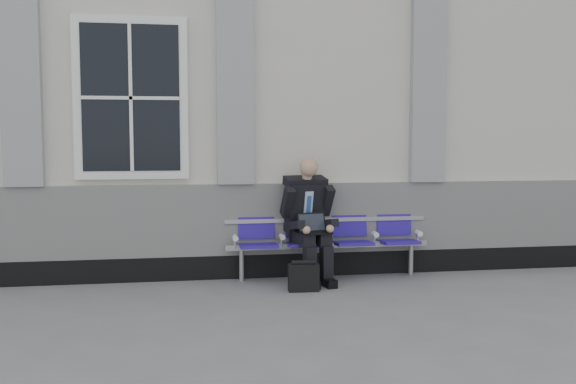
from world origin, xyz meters
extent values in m
plane|color=slate|center=(0.00, 0.00, 0.00)|extent=(70.00, 70.00, 0.00)
cube|color=beige|center=(0.00, 3.50, 2.10)|extent=(14.00, 4.00, 4.20)
cube|color=black|center=(0.00, 1.47, 0.15)|extent=(14.00, 0.10, 0.30)
cube|color=silver|center=(0.00, 1.46, 0.75)|extent=(14.00, 0.08, 0.90)
cube|color=gray|center=(-0.90, 1.44, 2.40)|extent=(0.45, 0.14, 2.40)
cube|color=gray|center=(1.60, 1.44, 2.40)|extent=(0.45, 0.14, 2.40)
cube|color=gray|center=(4.10, 1.44, 2.40)|extent=(0.45, 0.14, 2.40)
cube|color=white|center=(0.35, 1.46, 2.25)|extent=(1.35, 0.10, 1.95)
cube|color=black|center=(0.35, 1.41, 2.25)|extent=(1.15, 0.02, 1.75)
cube|color=#9EA0A3|center=(2.76, 1.30, 0.42)|extent=(2.60, 0.07, 0.07)
cube|color=#9EA0A3|center=(2.76, 1.42, 0.73)|extent=(2.60, 0.05, 0.05)
cylinder|color=#9EA0A3|center=(1.66, 1.30, 0.20)|extent=(0.06, 0.06, 0.39)
cylinder|color=#9EA0A3|center=(3.86, 1.30, 0.20)|extent=(0.06, 0.06, 0.39)
cube|color=#24108F|center=(1.86, 1.22, 0.45)|extent=(0.46, 0.42, 0.07)
cube|color=#24108F|center=(1.86, 1.43, 0.71)|extent=(0.46, 0.10, 0.40)
cube|color=#24108F|center=(2.46, 1.22, 0.45)|extent=(0.46, 0.42, 0.07)
cube|color=#24108F|center=(2.46, 1.43, 0.71)|extent=(0.46, 0.10, 0.40)
cube|color=#24108F|center=(3.06, 1.22, 0.45)|extent=(0.46, 0.42, 0.07)
cube|color=#24108F|center=(3.06, 1.43, 0.71)|extent=(0.46, 0.10, 0.40)
cube|color=#24108F|center=(3.66, 1.22, 0.45)|extent=(0.46, 0.42, 0.07)
cube|color=#24108F|center=(3.66, 1.43, 0.71)|extent=(0.46, 0.10, 0.40)
cylinder|color=white|center=(1.58, 1.25, 0.55)|extent=(0.07, 0.12, 0.07)
cylinder|color=white|center=(2.16, 1.25, 0.55)|extent=(0.07, 0.12, 0.07)
cylinder|color=white|center=(2.76, 1.25, 0.55)|extent=(0.07, 0.12, 0.07)
cylinder|color=white|center=(3.36, 1.25, 0.55)|extent=(0.07, 0.12, 0.07)
cylinder|color=white|center=(3.94, 1.25, 0.55)|extent=(0.07, 0.12, 0.07)
cube|color=black|center=(2.44, 0.79, 0.05)|extent=(0.17, 0.30, 0.10)
cube|color=black|center=(2.65, 0.83, 0.05)|extent=(0.17, 0.30, 0.10)
cube|color=black|center=(2.43, 0.85, 0.25)|extent=(0.15, 0.16, 0.47)
cube|color=black|center=(2.64, 0.89, 0.25)|extent=(0.15, 0.16, 0.47)
cube|color=black|center=(2.39, 1.09, 0.55)|extent=(0.24, 0.51, 0.15)
cube|color=black|center=(2.60, 1.13, 0.55)|extent=(0.24, 0.51, 0.15)
cube|color=black|center=(2.45, 1.32, 0.90)|extent=(0.52, 0.45, 0.69)
cube|color=#AAC6DF|center=(2.48, 1.19, 0.93)|extent=(0.13, 0.12, 0.39)
cube|color=#244FAB|center=(2.48, 1.18, 0.90)|extent=(0.06, 0.09, 0.32)
cube|color=black|center=(2.46, 1.29, 1.23)|extent=(0.56, 0.35, 0.16)
cylinder|color=tan|center=(2.47, 1.24, 1.30)|extent=(0.12, 0.12, 0.11)
sphere|color=tan|center=(2.48, 1.17, 1.41)|extent=(0.23, 0.23, 0.23)
cube|color=black|center=(2.22, 1.17, 0.99)|extent=(0.16, 0.32, 0.40)
cube|color=black|center=(2.73, 1.26, 0.99)|extent=(0.16, 0.32, 0.40)
cube|color=black|center=(2.30, 0.98, 0.73)|extent=(0.16, 0.35, 0.15)
cube|color=black|center=(2.72, 1.06, 0.73)|extent=(0.16, 0.35, 0.15)
sphere|color=tan|center=(2.39, 0.85, 0.69)|extent=(0.10, 0.10, 0.10)
sphere|color=tan|center=(2.69, 0.90, 0.69)|extent=(0.10, 0.10, 0.10)
cube|color=black|center=(2.52, 0.96, 0.63)|extent=(0.40, 0.31, 0.02)
cube|color=black|center=(2.50, 1.08, 0.75)|extent=(0.37, 0.16, 0.23)
cube|color=black|center=(2.50, 1.07, 0.75)|extent=(0.33, 0.13, 0.19)
cube|color=black|center=(2.32, 0.65, 0.16)|extent=(0.36, 0.17, 0.32)
cylinder|color=black|center=(2.32, 0.65, 0.33)|extent=(0.28, 0.07, 0.06)
camera|label=1|loc=(0.95, -6.53, 1.78)|focal=40.00mm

